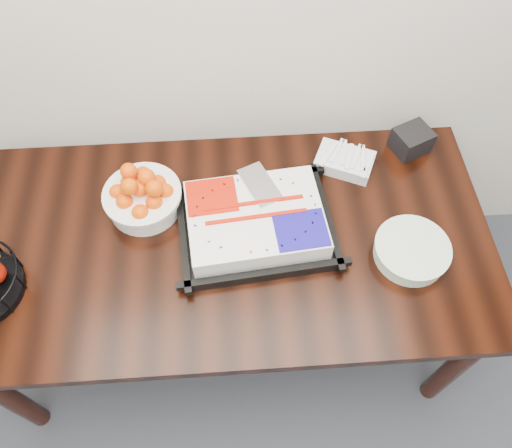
{
  "coord_description": "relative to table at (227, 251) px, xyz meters",
  "views": [
    {
      "loc": [
        0.04,
        1.13,
        2.19
      ],
      "look_at": [
        0.1,
        2.0,
        0.83
      ],
      "focal_mm": 35.0,
      "sensor_mm": 36.0,
      "label": 1
    }
  ],
  "objects": [
    {
      "name": "table",
      "position": [
        0.0,
        0.0,
        0.0
      ],
      "size": [
        1.8,
        0.9,
        0.75
      ],
      "color": "black",
      "rests_on": "ground"
    },
    {
      "name": "fork_bag",
      "position": [
        0.45,
        0.28,
        0.11
      ],
      "size": [
        0.24,
        0.2,
        0.06
      ],
      "color": "silver",
      "rests_on": "table"
    },
    {
      "name": "napkin_box",
      "position": [
        0.71,
        0.35,
        0.13
      ],
      "size": [
        0.16,
        0.15,
        0.09
      ],
      "primitive_type": "cube",
      "rotation": [
        0.0,
        0.0,
        0.41
      ],
      "color": "black",
      "rests_on": "table"
    },
    {
      "name": "tangerine_bowl",
      "position": [
        -0.27,
        0.15,
        0.16
      ],
      "size": [
        0.27,
        0.27,
        0.17
      ],
      "color": "white",
      "rests_on": "table"
    },
    {
      "name": "cake_tray",
      "position": [
        0.1,
        0.03,
        0.13
      ],
      "size": [
        0.54,
        0.44,
        0.1
      ],
      "color": "black",
      "rests_on": "table"
    },
    {
      "name": "plate_stack",
      "position": [
        0.6,
        -0.11,
        0.12
      ],
      "size": [
        0.25,
        0.25,
        0.06
      ],
      "color": "white",
      "rests_on": "table"
    }
  ]
}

